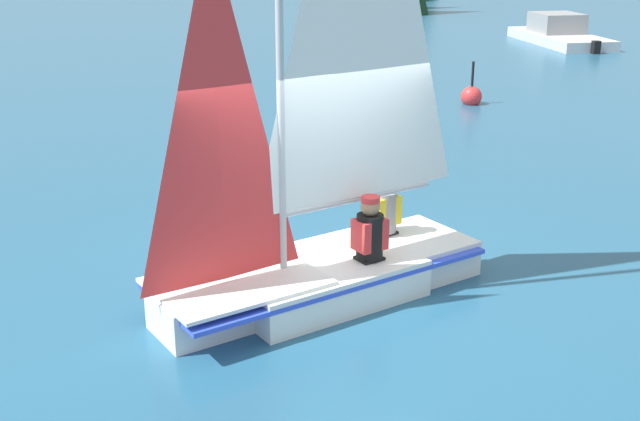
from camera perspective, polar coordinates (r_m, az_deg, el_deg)
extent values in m
plane|color=#235675|center=(9.10, 0.00, -6.10)|extent=(260.00, 260.00, 0.00)
cube|color=white|center=(9.02, 0.00, -4.88)|extent=(2.45, 2.44, 0.42)
cube|color=white|center=(8.36, -8.58, -7.15)|extent=(1.15, 1.15, 0.42)
cube|color=white|center=(9.86, 7.21, -2.86)|extent=(1.44, 1.44, 0.42)
cube|color=blue|center=(8.96, 0.00, -4.09)|extent=(3.62, 3.62, 0.05)
cube|color=silver|center=(8.43, -5.96, -5.04)|extent=(2.10, 2.10, 0.04)
cylinder|color=#B7B7BC|center=(8.00, -2.94, 14.73)|extent=(0.08, 0.08, 5.69)
cylinder|color=#B7B7BC|center=(8.99, 2.78, 0.88)|extent=(1.47, 1.47, 0.07)
pyramid|color=red|center=(7.80, -7.35, 7.03)|extent=(0.95, 0.95, 3.49)
cube|color=black|center=(10.20, 9.33, -2.59)|extent=(0.08, 0.08, 0.30)
cube|color=black|center=(9.08, 3.49, -4.62)|extent=(0.37, 0.37, 0.45)
cylinder|color=black|center=(8.89, 3.56, -1.82)|extent=(0.42, 0.42, 0.50)
cube|color=red|center=(8.89, 3.56, -1.67)|extent=(0.42, 0.42, 0.35)
sphere|color=#A87A56|center=(8.77, 3.60, 0.30)|extent=(0.22, 0.22, 0.22)
cylinder|color=red|center=(8.75, 3.61, 0.81)|extent=(0.30, 0.30, 0.06)
cube|color=black|center=(9.85, 4.52, -2.68)|extent=(0.37, 0.37, 0.45)
cylinder|color=gray|center=(9.68, 4.59, -0.07)|extent=(0.42, 0.42, 0.50)
cube|color=yellow|center=(9.67, 4.59, 0.07)|extent=(0.42, 0.42, 0.35)
sphere|color=tan|center=(9.57, 4.65, 1.90)|extent=(0.22, 0.22, 0.22)
cylinder|color=red|center=(9.55, 4.66, 2.37)|extent=(0.30, 0.30, 0.06)
cube|color=silver|center=(31.25, 16.69, 11.63)|extent=(5.40, 3.66, 0.36)
cube|color=gray|center=(31.53, 16.48, 12.68)|extent=(2.21, 2.11, 0.70)
cube|color=black|center=(28.94, 19.02, 10.91)|extent=(0.31, 0.31, 0.43)
sphere|color=red|center=(19.59, 10.71, 7.96)|extent=(0.50, 0.50, 0.50)
cylinder|color=black|center=(19.50, 10.80, 9.41)|extent=(0.06, 0.06, 0.66)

